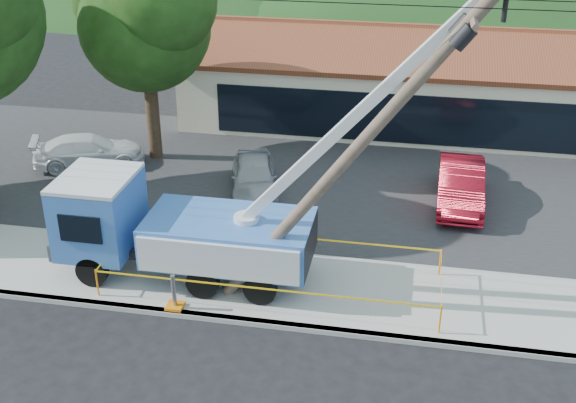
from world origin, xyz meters
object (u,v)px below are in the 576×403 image
(car_silver, at_px, (255,196))
(car_red, at_px, (458,206))
(leaning_pole, at_px, (359,146))
(car_white, at_px, (91,167))
(utility_truck, at_px, (179,225))

(car_silver, height_order, car_red, car_red)
(leaning_pole, height_order, car_silver, leaning_pole)
(leaning_pole, height_order, car_white, leaning_pole)
(utility_truck, bearing_deg, car_red, 37.70)
(leaning_pole, distance_m, car_white, 15.32)
(leaning_pole, relative_size, car_silver, 2.18)
(car_white, bearing_deg, car_silver, -122.38)
(utility_truck, distance_m, car_white, 10.04)
(car_red, bearing_deg, leaning_pole, -112.32)
(car_red, distance_m, car_white, 15.10)
(car_white, bearing_deg, utility_truck, -160.51)
(leaning_pole, relative_size, car_red, 1.98)
(utility_truck, relative_size, car_red, 2.67)
(utility_truck, height_order, car_red, utility_truck)
(utility_truck, height_order, leaning_pole, utility_truck)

